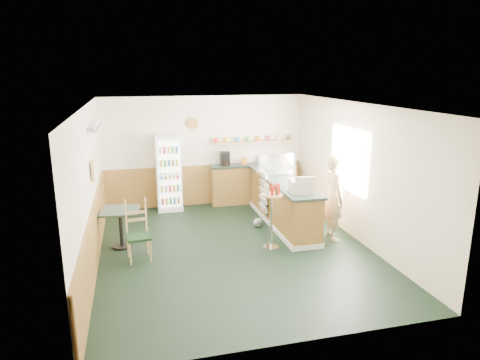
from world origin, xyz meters
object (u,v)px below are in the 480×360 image
object	(u,v)px
display_case	(276,165)
cash_register	(301,186)
drinks_fridge	(169,173)
cafe_chair	(138,228)
condiment_stand	(272,206)
shopkeeper	(334,198)
cafe_table	(121,221)

from	to	relation	value
display_case	cash_register	size ratio (longest dim) A/B	1.88
drinks_fridge	cafe_chair	world-z (taller)	drinks_fridge
condiment_stand	cafe_chair	world-z (taller)	condiment_stand
drinks_fridge	display_case	xyz separation A→B (m)	(2.29, -1.19, 0.34)
condiment_stand	display_case	bearing A→B (deg)	68.86
display_case	shopkeeper	distance (m)	1.72
shopkeeper	condiment_stand	world-z (taller)	shopkeeper
shopkeeper	cafe_table	size ratio (longest dim) A/B	2.22
drinks_fridge	cafe_table	world-z (taller)	drinks_fridge
shopkeeper	cafe_chair	distance (m)	3.80
condiment_stand	cafe_chair	xyz separation A→B (m)	(-2.45, 0.15, -0.26)
cash_register	cafe_chair	size ratio (longest dim) A/B	0.40
display_case	cash_register	bearing A→B (deg)	-90.00
drinks_fridge	cafe_chair	xyz separation A→B (m)	(-0.80, -2.70, -0.33)
shopkeeper	cafe_table	xyz separation A→B (m)	(-4.10, 0.59, -0.33)
display_case	shopkeeper	bearing A→B (deg)	-65.27
shopkeeper	condiment_stand	size ratio (longest dim) A/B	1.38
cash_register	cafe_table	xyz separation A→B (m)	(-3.40, 0.55, -0.60)
drinks_fridge	display_case	distance (m)	2.60
display_case	condiment_stand	distance (m)	1.83
drinks_fridge	cafe_chair	size ratio (longest dim) A/B	1.66
drinks_fridge	cafe_chair	bearing A→B (deg)	-106.45
drinks_fridge	cafe_chair	distance (m)	2.83
drinks_fridge	condiment_stand	size ratio (longest dim) A/B	1.45
display_case	drinks_fridge	bearing A→B (deg)	152.68
drinks_fridge	shopkeeper	bearing A→B (deg)	-42.10
shopkeeper	cafe_table	bearing A→B (deg)	86.70
condiment_stand	cafe_table	size ratio (longest dim) A/B	1.62
cafe_table	shopkeeper	bearing A→B (deg)	-8.23
cash_register	shopkeeper	size ratio (longest dim) A/B	0.25
cafe_table	cafe_chair	bearing A→B (deg)	-62.20
cafe_table	cafe_chair	xyz separation A→B (m)	(0.31, -0.59, 0.04)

